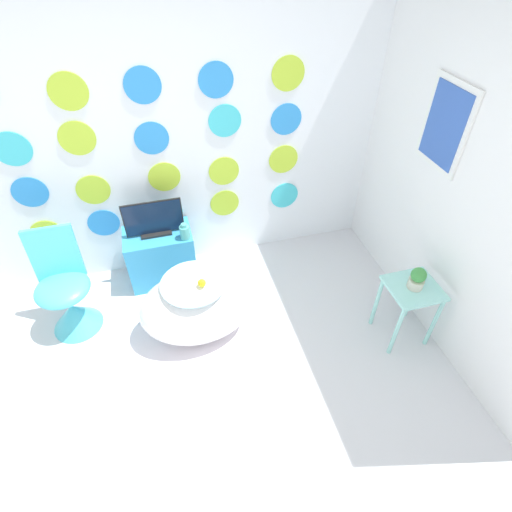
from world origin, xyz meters
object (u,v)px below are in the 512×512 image
Objects in this scene: tv at (154,220)px; potted_plant_left at (417,279)px; bathtub at (197,306)px; vase at (185,232)px; chair at (69,301)px.

tv is 2.77× the size of potted_plant_left.
vase is (0.02, 0.59, 0.30)m from bathtub.
vase is 0.84× the size of potted_plant_left.
bathtub is at bearing -92.06° from vase.
tv reaches higher than potted_plant_left.
bathtub is 0.99× the size of chair.
tv is (0.77, 0.39, 0.38)m from chair.
chair is 0.94m from tv.
chair is at bearing -153.22° from tv.
chair reaches higher than tv.
bathtub is at bearing -73.33° from tv.
vase is at bearing 145.66° from potted_plant_left.
potted_plant_left is (1.55, -1.06, 0.05)m from vase.
chair is (-0.98, 0.33, -0.00)m from bathtub.
chair is 5.98× the size of vase.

